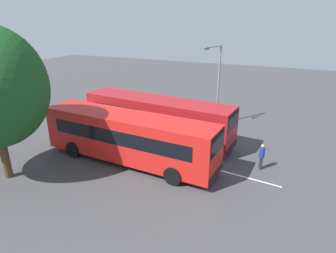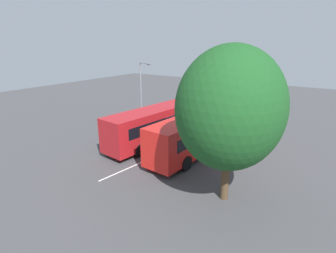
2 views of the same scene
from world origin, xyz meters
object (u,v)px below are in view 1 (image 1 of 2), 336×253
object	(u,v)px
bus_far_left	(129,137)
pedestrian	(262,155)
bus_center_left	(157,117)
street_lamp	(217,80)

from	to	relation	value
bus_far_left	pedestrian	xyz separation A→B (m)	(7.65, 2.25, -0.77)
bus_center_left	bus_far_left	bearing A→B (deg)	-84.63
bus_far_left	pedestrian	world-z (taller)	bus_far_left
bus_far_left	pedestrian	bearing A→B (deg)	21.03
bus_far_left	street_lamp	bearing A→B (deg)	74.07
bus_far_left	bus_center_left	size ratio (longest dim) A/B	1.00
pedestrian	street_lamp	bearing A→B (deg)	-79.97
street_lamp	bus_far_left	bearing A→B (deg)	1.81
bus_far_left	street_lamp	size ratio (longest dim) A/B	1.75
bus_center_left	street_lamp	bearing A→B (deg)	61.99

